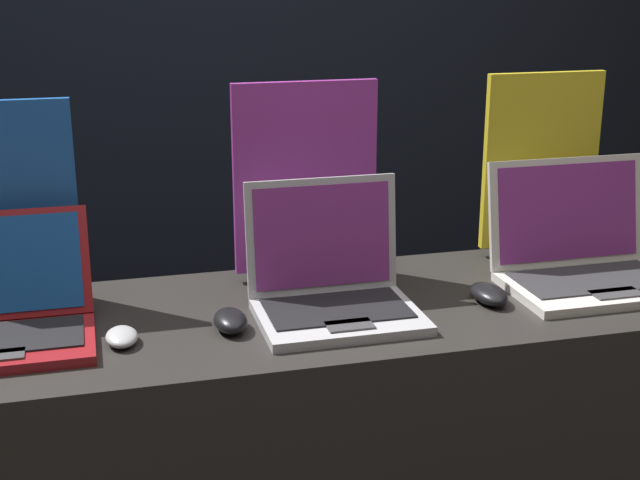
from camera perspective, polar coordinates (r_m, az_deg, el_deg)
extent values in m
cube|color=black|center=(3.19, -6.63, 12.54)|extent=(8.00, 0.05, 2.80)
cube|color=maroon|center=(1.79, -19.79, -6.47)|extent=(0.35, 0.22, 0.02)
cube|color=black|center=(1.80, -19.79, -5.91)|extent=(0.31, 0.16, 0.00)
cube|color=maroon|center=(1.90, -19.77, -1.53)|extent=(0.35, 0.10, 0.21)
cube|color=#194C99|center=(1.89, -19.80, -1.50)|extent=(0.31, 0.08, 0.18)
ellipsoid|color=#B2B2B7|center=(1.76, -12.57, -6.06)|extent=(0.06, 0.09, 0.03)
cube|color=black|center=(2.02, -19.27, -3.62)|extent=(0.17, 0.07, 0.02)
cube|color=#B7B7BC|center=(1.82, 1.24, -4.95)|extent=(0.33, 0.25, 0.02)
cube|color=black|center=(1.83, 1.08, -4.39)|extent=(0.29, 0.17, 0.00)
cube|color=#3F3F42|center=(1.75, 1.91, -5.47)|extent=(0.09, 0.05, 0.00)
cube|color=#B7B7BC|center=(1.90, 0.12, 0.30)|extent=(0.33, 0.04, 0.25)
cube|color=#8C338C|center=(1.90, 0.17, 0.26)|extent=(0.30, 0.03, 0.22)
ellipsoid|color=black|center=(1.79, -5.75, -5.15)|extent=(0.07, 0.11, 0.04)
cube|color=black|center=(2.08, -0.91, -2.04)|extent=(0.18, 0.07, 0.02)
cube|color=purple|center=(2.01, -0.94, 4.06)|extent=(0.33, 0.02, 0.43)
cube|color=silver|center=(2.08, 17.28, -2.88)|extent=(0.39, 0.25, 0.02)
cube|color=#2D2D30|center=(2.09, 17.04, -2.40)|extent=(0.35, 0.18, 0.00)
cube|color=#3F3F42|center=(2.02, 18.43, -3.26)|extent=(0.11, 0.06, 0.00)
cube|color=silver|center=(2.16, 15.53, 1.76)|extent=(0.39, 0.06, 0.25)
cube|color=#8C338C|center=(2.16, 15.62, 1.75)|extent=(0.35, 0.05, 0.22)
ellipsoid|color=black|center=(1.95, 10.77, -3.41)|extent=(0.07, 0.12, 0.04)
cube|color=black|center=(2.32, 13.57, -0.47)|extent=(0.17, 0.07, 0.02)
cube|color=gold|center=(2.26, 13.97, 4.99)|extent=(0.30, 0.02, 0.43)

